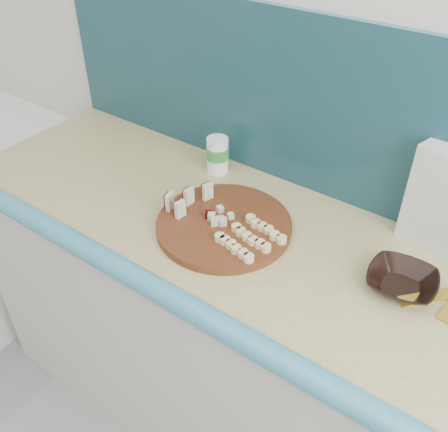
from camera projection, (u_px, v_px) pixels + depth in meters
The scene contains 9 objects.
kitchen_counter at pixel (296, 371), 1.52m from camera, with size 2.20×0.63×0.91m.
backsplash at pixel (376, 127), 1.27m from camera, with size 2.20×0.02×0.50m, color teal.
cutting_board at pixel (224, 225), 1.33m from camera, with size 0.36×0.36×0.02m, color #471D0F.
apple_wedges at pixel (186, 199), 1.37m from camera, with size 0.08×0.14×0.05m.
apple_chunks at pixel (218, 215), 1.34m from camera, with size 0.05×0.05×0.02m.
banana_slices at pixel (250, 238), 1.26m from camera, with size 0.16×0.16×0.02m.
brown_bowl at pixel (402, 282), 1.16m from camera, with size 0.16×0.16×0.04m, color black.
flour_bag at pixel (446, 198), 1.22m from camera, with size 0.16×0.11×0.27m, color silver.
canister at pixel (218, 154), 1.53m from camera, with size 0.07×0.07×0.11m.
Camera 1 is at (0.46, 0.63, 1.76)m, focal length 40.00 mm.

